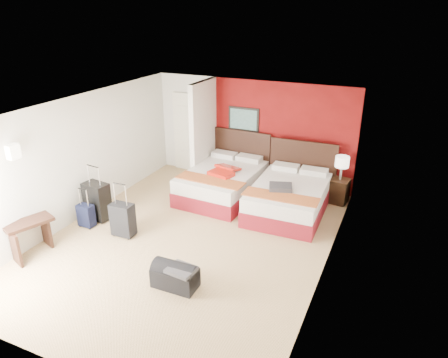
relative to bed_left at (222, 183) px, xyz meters
The scene contains 17 objects.
ground 2.06m from the bed_left, 83.28° to the right, with size 6.50×6.50×0.00m, color tan.
room_walls 1.61m from the bed_left, 152.74° to the right, with size 5.02×6.52×2.50m.
red_accent_panel 1.82m from the bed_left, 50.77° to the left, with size 3.50×0.04×2.50m, color maroon.
partition_wall 1.34m from the bed_left, 142.26° to the left, with size 0.12×1.20×2.50m, color silver.
entry_door 2.04m from the bed_left, 142.03° to the left, with size 0.82×0.06×2.05m, color silver.
bed_left is the anchor object (origin of this frame).
bed_right 1.62m from the bed_left, ahead, with size 1.47×2.09×0.63m, color silver.
red_suitcase_open 0.39m from the bed_left, 45.00° to the right, with size 0.52×0.72×0.09m, color red.
jacket_bundle 1.62m from the bed_left, 17.19° to the right, with size 0.46×0.36×0.11m, color #36363B.
nightstand 2.62m from the bed_left, 17.12° to the left, with size 0.39×0.39×0.55m, color black.
table_lamp 2.66m from the bed_left, 17.12° to the left, with size 0.30×0.30×0.54m, color white.
suitcase_black 2.78m from the bed_left, 132.20° to the right, with size 0.51×0.32×0.77m, color black.
suitcase_charcoal 2.59m from the bed_left, 112.45° to the right, with size 0.43×0.27×0.63m, color black.
suitcase_navy 3.06m from the bed_left, 127.84° to the right, with size 0.32×0.20×0.45m, color black.
duffel_bag 3.42m from the bed_left, 78.09° to the right, with size 0.71×0.38×0.36m, color black.
jacket_draped 3.50m from the bed_left, 75.85° to the right, with size 0.42×0.35×0.06m, color #3D3C42.
desk 4.13m from the bed_left, 119.95° to the right, with size 0.40×0.79×0.66m, color black.
Camera 1 is at (3.36, -5.90, 4.11)m, focal length 33.19 mm.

